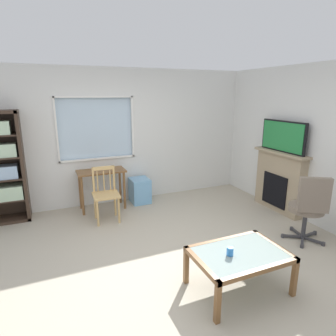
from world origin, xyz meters
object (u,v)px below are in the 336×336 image
desk_under_window (102,178)px  wooden_chair (106,194)px  coffee_table (239,257)px  tv (283,136)px  office_chair (309,206)px  fireplace (279,181)px  plastic_drawer_unit (140,190)px  sippy_cup (230,251)px

desk_under_window → wooden_chair: wooden_chair is taller
desk_under_window → coffee_table: size_ratio=0.85×
tv → wooden_chair: bearing=164.9°
office_chair → coffee_table: (-1.51, -0.46, -0.17)m
wooden_chair → desk_under_window: bearing=86.1°
wooden_chair → office_chair: 3.08m
desk_under_window → fireplace: 3.20m
tv → plastic_drawer_unit: bearing=148.0°
wooden_chair → sippy_cup: wooden_chair is taller
desk_under_window → sippy_cup: size_ratio=9.37×
office_chair → sippy_cup: size_ratio=11.11×
sippy_cup → fireplace: bearing=35.8°
plastic_drawer_unit → sippy_cup: size_ratio=5.25×
desk_under_window → tv: 3.27m
fireplace → coffee_table: size_ratio=1.12×
desk_under_window → tv: size_ratio=0.89×
office_chair → sippy_cup: (-1.64, -0.47, -0.06)m
desk_under_window → office_chair: 3.39m
fireplace → sippy_cup: 2.64m
desk_under_window → sippy_cup: bearing=-74.8°
wooden_chair → fireplace: bearing=-15.0°
office_chair → coffee_table: 1.59m
plastic_drawer_unit → sippy_cup: 2.91m
plastic_drawer_unit → sippy_cup: bearing=-89.1°
wooden_chair → plastic_drawer_unit: 0.98m
wooden_chair → tv: (2.93, -0.79, 0.89)m
fireplace → desk_under_window: bearing=155.9°
plastic_drawer_unit → tv: (2.17, -1.36, 1.12)m
plastic_drawer_unit → office_chair: (1.69, -2.43, 0.32)m
coffee_table → sippy_cup: sippy_cup is taller
fireplace → sippy_cup: fireplace is taller
tv → office_chair: (-0.48, -1.08, -0.80)m
plastic_drawer_unit → tv: tv is taller
desk_under_window → wooden_chair: size_ratio=0.94×
tv → office_chair: tv is taller
coffee_table → sippy_cup: 0.17m
office_chair → tv: bearing=65.9°
sippy_cup → coffee_table: bearing=2.9°
wooden_chair → tv: tv is taller
office_chair → sippy_cup: 1.71m
coffee_table → sippy_cup: bearing=-177.1°
tv → coffee_table: (-1.99, -1.54, -0.97)m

